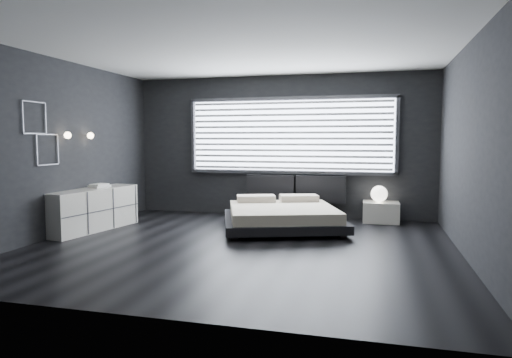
# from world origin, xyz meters

# --- Properties ---
(room) EXTENTS (6.04, 6.00, 2.80)m
(room) POSITION_xyz_m (0.00, 0.00, 1.40)
(room) COLOR black
(room) RESTS_ON ground
(window) EXTENTS (4.14, 0.09, 1.52)m
(window) POSITION_xyz_m (0.20, 2.70, 1.61)
(window) COLOR white
(window) RESTS_ON ground
(headboard) EXTENTS (1.96, 0.16, 0.52)m
(headboard) POSITION_xyz_m (0.34, 2.64, 0.57)
(headboard) COLOR black
(headboard) RESTS_ON ground
(sconce_near) EXTENTS (0.18, 0.11, 0.11)m
(sconce_near) POSITION_xyz_m (-2.88, 0.05, 1.60)
(sconce_near) COLOR silver
(sconce_near) RESTS_ON ground
(sconce_far) EXTENTS (0.18, 0.11, 0.11)m
(sconce_far) POSITION_xyz_m (-2.88, 0.65, 1.60)
(sconce_far) COLOR silver
(sconce_far) RESTS_ON ground
(wall_art_upper) EXTENTS (0.01, 0.48, 0.48)m
(wall_art_upper) POSITION_xyz_m (-2.98, -0.55, 1.85)
(wall_art_upper) COLOR #47474C
(wall_art_upper) RESTS_ON ground
(wall_art_lower) EXTENTS (0.01, 0.48, 0.48)m
(wall_art_lower) POSITION_xyz_m (-2.98, -0.30, 1.38)
(wall_art_lower) COLOR #47474C
(wall_art_lower) RESTS_ON ground
(bed) EXTENTS (2.46, 2.40, 0.51)m
(bed) POSITION_xyz_m (0.32, 1.39, 0.24)
(bed) COLOR black
(bed) RESTS_ON ground
(nightstand) EXTENTS (0.66, 0.55, 0.38)m
(nightstand) POSITION_xyz_m (1.97, 2.50, 0.19)
(nightstand) COLOR silver
(nightstand) RESTS_ON ground
(orb_lamp) EXTENTS (0.30, 0.30, 0.30)m
(orb_lamp) POSITION_xyz_m (1.93, 2.48, 0.53)
(orb_lamp) COLOR white
(orb_lamp) RESTS_ON nightstand
(dresser) EXTENTS (0.79, 1.83, 0.71)m
(dresser) POSITION_xyz_m (-2.77, 0.48, 0.35)
(dresser) COLOR silver
(dresser) RESTS_ON ground
(book_stack) EXTENTS (0.31, 0.36, 0.06)m
(book_stack) POSITION_xyz_m (-2.76, 0.68, 0.74)
(book_stack) COLOR silver
(book_stack) RESTS_ON dresser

